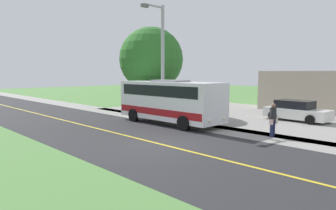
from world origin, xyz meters
TOP-DOWN VIEW (x-y plane):
  - ground_plane at (0.00, 0.00)m, footprint 120.00×120.00m
  - road_surface at (0.00, 0.00)m, footprint 8.00×100.00m
  - sidewalk at (-5.20, 0.00)m, footprint 2.40×100.00m
  - parking_lot_surface at (-12.40, 3.00)m, footprint 14.00×36.00m
  - road_centre_line at (0.00, 0.00)m, footprint 0.16×100.00m
  - shuttle_bus_front at (-4.54, -4.07)m, footprint 2.72×7.87m
  - pedestrian_with_bags at (-5.49, 2.79)m, footprint 0.72×0.34m
  - street_light_pole at (-4.88, -5.28)m, footprint 1.97×0.24m
  - parked_car_near at (-11.88, 1.31)m, footprint 2.22×4.50m
  - tree_curbside at (-7.40, -9.28)m, footprint 5.39×5.39m

SIDE VIEW (x-z plane):
  - ground_plane at x=0.00m, z-range 0.00..0.00m
  - sidewalk at x=-5.20m, z-range 0.00..0.01m
  - parking_lot_surface at x=-12.40m, z-range 0.00..0.01m
  - road_surface at x=0.00m, z-range 0.00..0.01m
  - road_centre_line at x=0.00m, z-range 0.01..0.01m
  - parked_car_near at x=-11.88m, z-range -0.04..1.41m
  - pedestrian_with_bags at x=-5.49m, z-range 0.07..1.88m
  - shuttle_bus_front at x=-4.54m, z-range 0.15..3.08m
  - street_light_pole at x=-4.88m, z-range 0.41..8.42m
  - tree_curbside at x=-7.40m, z-range 0.92..8.15m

